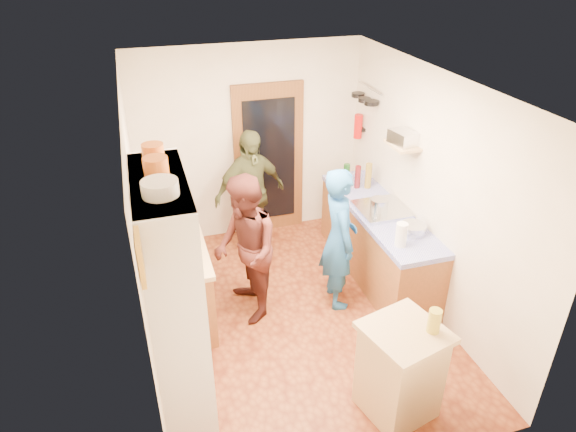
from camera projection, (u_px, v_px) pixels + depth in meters
name	position (u px, v px, depth m)	size (l,w,h in m)	color
floor	(295.00, 316.00, 5.73)	(3.00, 4.00, 0.02)	brown
ceiling	(297.00, 82.00, 4.46)	(3.00, 4.00, 0.02)	silver
wall_back	(250.00, 144.00, 6.78)	(3.00, 0.02, 2.60)	silver
wall_front	(388.00, 352.00, 3.42)	(3.00, 0.02, 2.60)	silver
wall_left	(140.00, 237.00, 4.71)	(0.02, 4.00, 2.60)	silver
wall_right	(430.00, 194.00, 5.48)	(0.02, 4.00, 2.60)	silver
door_frame	(269.00, 160.00, 6.93)	(0.95, 0.06, 2.10)	brown
door_glass	(270.00, 161.00, 6.90)	(0.70, 0.02, 1.70)	black
hutch_body	(174.00, 302.00, 4.19)	(0.40, 1.20, 2.20)	white
hutch_top_shelf	(158.00, 183.00, 3.67)	(0.40, 1.14, 0.04)	white
plate_stack	(160.00, 188.00, 3.43)	(0.25, 0.25, 0.10)	white
orange_pot_a	(156.00, 167.00, 3.68)	(0.18, 0.18, 0.14)	orange
orange_pot_b	(153.00, 153.00, 3.90)	(0.17, 0.17, 0.15)	orange
left_counter_base	(178.00, 280.00, 5.59)	(0.60, 1.40, 0.85)	#945326
left_counter_top	(174.00, 245.00, 5.37)	(0.64, 1.44, 0.05)	tan
toaster	(183.00, 262.00, 4.91)	(0.22, 0.15, 0.17)	white
kettle	(169.00, 242.00, 5.19)	(0.18, 0.18, 0.20)	white
orange_bowl	(179.00, 230.00, 5.51)	(0.21, 0.21, 0.09)	orange
chopping_board	(170.00, 219.00, 5.79)	(0.30, 0.22, 0.03)	tan
right_counter_base	(376.00, 244.00, 6.25)	(0.60, 2.20, 0.84)	#945326
right_counter_top	(380.00, 212.00, 6.03)	(0.62, 2.22, 0.06)	#1E23A8
hob	(381.00, 209.00, 5.98)	(0.55, 0.58, 0.04)	silver
pot_on_hob	(379.00, 204.00, 5.90)	(0.21, 0.21, 0.13)	silver
bottle_a	(346.00, 176.00, 6.47)	(0.08, 0.08, 0.31)	#143F14
bottle_b	(358.00, 177.00, 6.46)	(0.07, 0.07, 0.29)	#591419
bottle_c	(368.00, 176.00, 6.46)	(0.08, 0.08, 0.33)	olive
paper_towel	(401.00, 235.00, 5.26)	(0.12, 0.12, 0.26)	white
mixing_bowl	(413.00, 229.00, 5.52)	(0.27, 0.27, 0.11)	silver
island_base	(400.00, 373.00, 4.41)	(0.55, 0.55, 0.86)	tan
island_top	(405.00, 333.00, 4.19)	(0.62, 0.62, 0.05)	tan
cutting_board	(397.00, 330.00, 4.20)	(0.35, 0.28, 0.02)	white
oil_jar	(434.00, 321.00, 4.12)	(0.11, 0.11, 0.21)	#AD9E2D
pan_rail	(371.00, 88.00, 6.38)	(0.02, 0.02, 0.65)	silver
pan_hang_a	(371.00, 103.00, 6.28)	(0.18, 0.18, 0.05)	black
pan_hang_b	(364.00, 100.00, 6.46)	(0.16, 0.16, 0.05)	black
pan_hang_c	(358.00, 95.00, 6.62)	(0.17, 0.17, 0.05)	black
wall_shelf	(402.00, 145.00, 5.63)	(0.26, 0.42, 0.03)	tan
radio	(403.00, 137.00, 5.59)	(0.22, 0.30, 0.15)	silver
ext_bracket	(362.00, 129.00, 6.82)	(0.06, 0.10, 0.04)	black
fire_extinguisher	(358.00, 126.00, 6.78)	(0.11, 0.11, 0.32)	red
picture_frame	(140.00, 257.00, 3.06)	(0.03, 0.25, 0.30)	gold
person_hob	(342.00, 240.00, 5.57)	(0.60, 0.40, 1.65)	#20599E
person_left	(247.00, 248.00, 5.42)	(0.81, 0.63, 1.66)	#421B16
person_back	(251.00, 194.00, 6.49)	(0.99, 0.41, 1.69)	#3D4023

